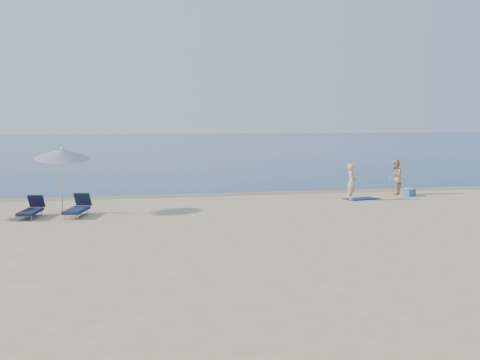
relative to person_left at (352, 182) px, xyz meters
name	(u,v)px	position (x,y,z in m)	size (l,w,h in m)	color
sea	(148,142)	(-2.89, 84.03, -0.81)	(240.00, 160.00, 0.01)	navy
wet_sand_strip	(268,193)	(-2.89, 3.43, -0.81)	(240.00, 1.60, 0.00)	#847254
person_left	(352,182)	(0.00, 0.00, 0.00)	(0.60, 0.39, 1.63)	tan
person_right	(395,177)	(2.85, 1.45, 0.02)	(0.81, 0.63, 1.67)	tan
beach_towel	(361,199)	(0.55, 0.20, -0.80)	(1.59, 0.88, 0.03)	#101F51
white_bag	(409,192)	(3.35, 1.05, -0.65)	(0.39, 0.33, 0.33)	white
blue_cooler	(410,193)	(3.22, 0.68, -0.65)	(0.47, 0.33, 0.33)	#1E62A3
umbrella_near	(62,154)	(-12.23, -1.33, 1.45)	(2.30, 2.32, 2.65)	silver
lounger_left	(31,210)	(-13.30, -2.02, -0.54)	(0.87, 1.82, 0.77)	#141839
lounger_right	(78,208)	(-11.68, -2.06, -0.52)	(1.04, 1.92, 0.81)	#16213E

